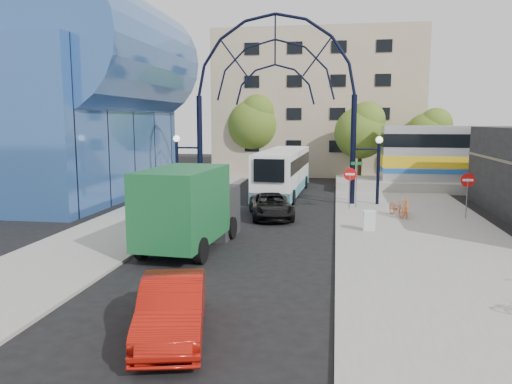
% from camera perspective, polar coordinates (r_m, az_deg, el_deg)
% --- Properties ---
extents(ground, '(120.00, 120.00, 0.00)m').
position_cam_1_polar(ground, '(19.35, -3.01, -8.07)').
color(ground, black).
rests_on(ground, ground).
extents(sidewalk_east, '(8.00, 56.00, 0.12)m').
position_cam_1_polar(sidewalk_east, '(23.16, 19.06, -5.63)').
color(sidewalk_east, gray).
rests_on(sidewalk_east, ground).
extents(plaza_west, '(5.00, 50.00, 0.12)m').
position_cam_1_polar(plaza_west, '(26.85, -13.98, -3.55)').
color(plaza_west, gray).
rests_on(plaza_west, ground).
extents(gateway_arch, '(13.64, 0.44, 12.10)m').
position_cam_1_polar(gateway_arch, '(32.55, 2.19, 13.74)').
color(gateway_arch, black).
rests_on(gateway_arch, ground).
extents(stop_sign, '(0.80, 0.07, 2.50)m').
position_cam_1_polar(stop_sign, '(30.37, 10.69, 1.59)').
color(stop_sign, slate).
rests_on(stop_sign, sidewalk_east).
extents(do_not_enter_sign, '(0.76, 0.07, 2.48)m').
position_cam_1_polar(do_not_enter_sign, '(29.24, 23.03, 0.79)').
color(do_not_enter_sign, slate).
rests_on(do_not_enter_sign, sidewalk_east).
extents(street_name_sign, '(0.70, 0.70, 2.80)m').
position_cam_1_polar(street_name_sign, '(30.96, 11.41, 1.95)').
color(street_name_sign, slate).
rests_on(street_name_sign, sidewalk_east).
extents(sandwich_board, '(0.55, 0.61, 0.99)m').
position_cam_1_polar(sandwich_board, '(24.64, 12.84, -2.94)').
color(sandwich_board, white).
rests_on(sandwich_board, sidewalk_east).
extents(transit_hall, '(16.50, 18.00, 14.50)m').
position_cam_1_polar(transit_hall, '(38.35, -21.32, 9.57)').
color(transit_hall, '#345C9F').
rests_on(transit_hall, ground).
extents(apartment_block, '(20.00, 12.10, 14.00)m').
position_cam_1_polar(apartment_block, '(53.19, 7.12, 9.86)').
color(apartment_block, tan).
rests_on(apartment_block, ground).
extents(tree_north_a, '(4.48, 4.48, 7.00)m').
position_cam_1_polar(tree_north_a, '(44.15, 12.03, 6.98)').
color(tree_north_a, '#382314').
rests_on(tree_north_a, ground).
extents(tree_north_b, '(5.12, 5.12, 8.00)m').
position_cam_1_polar(tree_north_b, '(48.71, -0.13, 8.04)').
color(tree_north_b, '#382314').
rests_on(tree_north_b, ground).
extents(tree_north_c, '(4.16, 4.16, 6.50)m').
position_cam_1_polar(tree_north_c, '(46.82, 19.29, 6.36)').
color(tree_north_c, '#382314').
rests_on(tree_north_c, ground).
extents(city_bus, '(3.20, 12.00, 3.26)m').
position_cam_1_polar(city_bus, '(36.62, 3.12, 2.38)').
color(city_bus, white).
rests_on(city_bus, ground).
extents(green_truck, '(3.08, 7.09, 3.50)m').
position_cam_1_polar(green_truck, '(21.34, -7.46, -1.78)').
color(green_truck, black).
rests_on(green_truck, ground).
extents(black_suv, '(3.26, 5.22, 1.35)m').
position_cam_1_polar(black_suv, '(27.93, 1.73, -1.58)').
color(black_suv, black).
rests_on(black_suv, ground).
extents(red_sedan, '(2.58, 4.72, 1.47)m').
position_cam_1_polar(red_sedan, '(13.06, -9.56, -12.94)').
color(red_sedan, '#9B1109').
rests_on(red_sedan, ground).
extents(bike_near_a, '(1.20, 1.95, 0.97)m').
position_cam_1_polar(bike_near_a, '(28.82, 15.82, -1.72)').
color(bike_near_a, '#CF5E29').
rests_on(bike_near_a, sidewalk_east).
extents(bike_near_b, '(0.57, 1.82, 1.08)m').
position_cam_1_polar(bike_near_b, '(28.69, 16.76, -1.69)').
color(bike_near_b, '#CC6428').
rests_on(bike_near_b, sidewalk_east).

